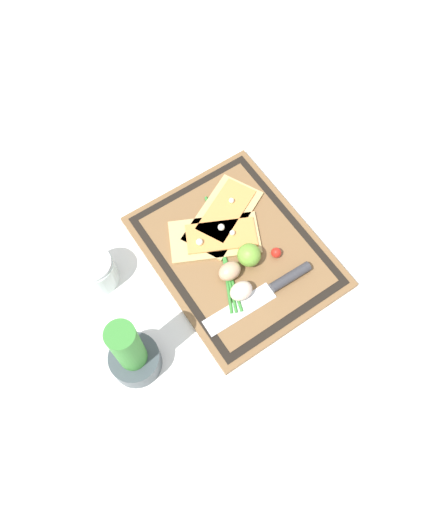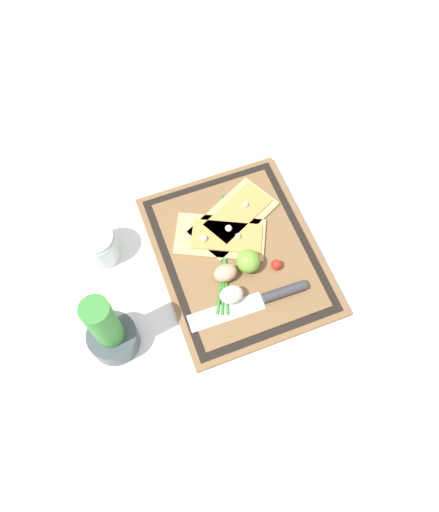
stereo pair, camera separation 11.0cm
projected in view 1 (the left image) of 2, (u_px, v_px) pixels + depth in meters
The scene contains 12 objects.
ground_plane at pixel (235, 253), 1.15m from camera, with size 6.00×6.00×0.00m, color white.
cutting_board at pixel (236, 251), 1.14m from camera, with size 0.44×0.35×0.02m.
pizza_slice_near at pixel (224, 215), 1.16m from camera, with size 0.19×0.23×0.02m.
pizza_slice_far at pixel (216, 237), 1.14m from camera, with size 0.19×0.23×0.02m.
knife at pixel (276, 286), 1.08m from camera, with size 0.04×0.27×0.02m.
egg_brown at pixel (230, 271), 1.09m from camera, with size 0.04×0.05×0.04m, color tan.
egg_pink at pixel (241, 291), 1.07m from camera, with size 0.04×0.05×0.04m, color beige.
lime at pixel (249, 255), 1.10m from camera, with size 0.05×0.05×0.05m, color #70A838.
cherry_tomato_red at pixel (276, 253), 1.11m from camera, with size 0.02×0.02×0.02m, color red.
scallion_bunch at pixel (223, 251), 1.13m from camera, with size 0.28×0.14×0.01m.
herb_pot at pixel (132, 355), 0.97m from camera, with size 0.10×0.10×0.21m.
sauce_jar at pixel (96, 272), 1.09m from camera, with size 0.09×0.09×0.09m.
Camera 1 is at (-0.40, 0.31, 1.03)m, focal length 35.00 mm.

